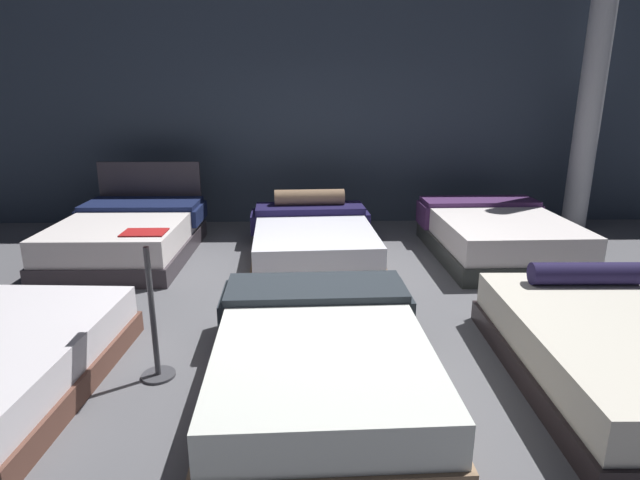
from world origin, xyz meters
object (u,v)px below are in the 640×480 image
price_sign (153,323)px  bed_5 (497,236)px  bed_2 (634,353)px  support_pillar (590,106)px  bed_3 (129,235)px  bed_4 (313,238)px  bed_1 (321,355)px

price_sign → bed_5: bearing=38.5°
bed_2 → price_sign: 3.33m
price_sign → support_pillar: size_ratio=0.31×
bed_3 → bed_4: 2.24m
price_sign → support_pillar: bearing=38.2°
bed_1 → bed_3: bed_3 is taller
bed_5 → support_pillar: bearing=36.3°
price_sign → bed_2: bearing=-2.6°
bed_1 → bed_3: 3.68m
bed_2 → bed_4: bearing=128.0°
bed_2 → bed_3: 5.31m
bed_4 → support_pillar: (3.80, 1.13, 1.52)m
bed_4 → support_pillar: size_ratio=0.61×
bed_1 → bed_2: bed_2 is taller
bed_3 → bed_1: bearing=-51.6°
bed_3 → price_sign: price_sign is taller
bed_1 → price_sign: price_sign is taller
bed_5 → price_sign: 4.32m
bed_3 → support_pillar: bearing=10.6°
price_sign → bed_1: bearing=-5.2°
bed_2 → support_pillar: 4.60m
bed_1 → bed_3: bearing=126.0°
bed_2 → price_sign: price_sign is taller
bed_2 → bed_1: bearing=179.8°
bed_1 → bed_5: 3.57m
bed_4 → price_sign: size_ratio=1.98×
bed_3 → support_pillar: (6.04, 1.09, 1.48)m
bed_4 → bed_5: bearing=-4.7°
bed_2 → bed_5: size_ratio=1.03×
bed_1 → bed_4: (-0.02, 2.85, 0.02)m
bed_2 → bed_3: (-4.42, 2.94, 0.04)m
bed_2 → support_pillar: support_pillar is taller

